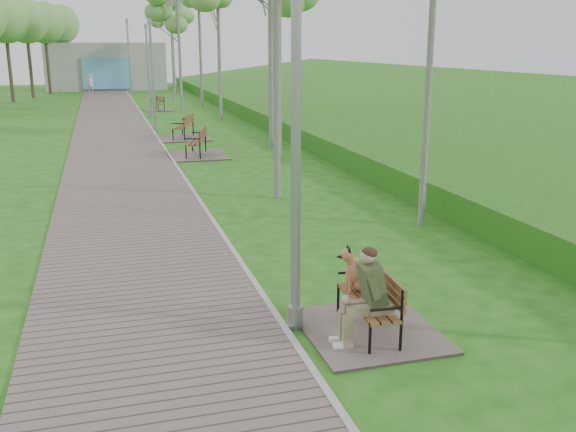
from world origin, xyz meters
The scene contains 17 objects.
ground centered at (0.00, 0.00, 0.00)m, with size 120.00×120.00×0.00m, color #215315.
walkway centered at (-1.75, 21.50, 0.02)m, with size 3.50×67.00×0.04m, color #6F5E59.
kerb centered at (0.00, 21.50, 0.03)m, with size 0.10×67.00×0.05m, color #999993.
embankment centered at (12.00, 20.00, 0.00)m, with size 14.00×70.00×1.60m, color #419327.
building_north centered at (-1.50, 50.97, 1.99)m, with size 10.00×5.20×4.00m.
bench_main centered at (1.02, -1.46, 0.44)m, with size 1.78×1.98×1.55m.
bench_second centered at (0.92, 13.69, 0.24)m, with size 2.07×2.30×1.27m.
bench_third centered at (1.05, 18.25, 0.24)m, with size 2.05×2.28×1.26m.
bench_far centered at (1.08, 30.77, 0.19)m, with size 1.67×1.86×1.03m.
lamp_post_near centered at (0.16, -1.02, 2.70)m, with size 0.22×0.22×5.77m.
lamp_post_second centered at (0.10, 21.02, 2.33)m, with size 0.19×0.19×4.98m.
lamp_post_third centered at (0.37, 27.17, 2.30)m, with size 0.19×0.19×4.92m.
lamp_post_far centered at (0.14, 42.74, 2.67)m, with size 0.22×0.22×5.72m.
pedestrian_near centered at (-2.89, 47.22, 0.76)m, with size 0.55×0.36×1.52m, color silver.
pedestrian_far centered at (-1.51, 49.09, 0.94)m, with size 0.91×0.71×1.88m, color gray.
birch_far_b centered at (2.32, 28.96, 6.01)m, with size 2.55×2.55×7.65m.
birch_distant_b centered at (3.87, 45.96, 6.46)m, with size 2.52×2.52×8.23m.
Camera 1 is at (-2.25, -8.94, 3.85)m, focal length 40.00 mm.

